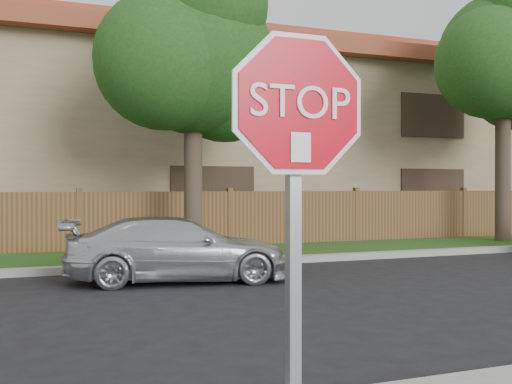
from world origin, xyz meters
name	(u,v)px	position (x,y,z in m)	size (l,w,h in m)	color
far_curb	(93,269)	(0.00, 8.15, 0.07)	(70.00, 0.30, 0.15)	gray
grass_strip	(85,260)	(0.00, 9.80, 0.06)	(70.00, 3.00, 0.12)	#1E4714
fence	(79,224)	(0.00, 11.40, 0.80)	(70.00, 0.12, 1.60)	#4F371B
apartment_building	(65,134)	(0.00, 17.00, 3.53)	(35.20, 9.20, 7.20)	#857853
tree_mid	(195,55)	(2.52, 9.57, 4.87)	(4.80, 3.90, 7.35)	#382B21
tree_right	(507,57)	(12.02, 9.57, 5.57)	(4.80, 3.90, 8.20)	#382B21
stop_sign	(297,168)	(0.02, -1.48, 1.83)	(1.01, 0.13, 2.55)	gray
sedan_right	(178,249)	(1.33, 6.43, 0.59)	(1.66, 4.07, 1.18)	silver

